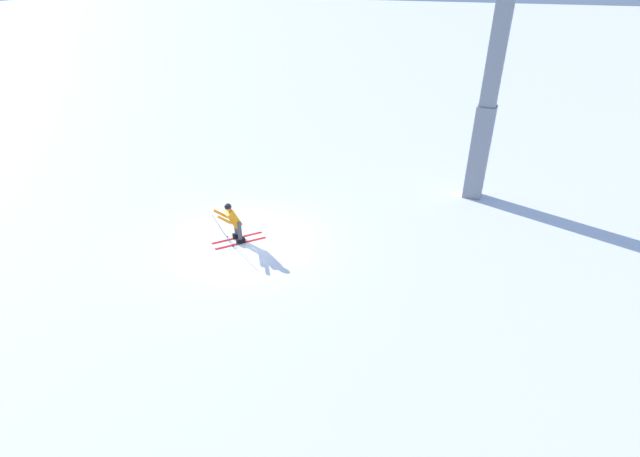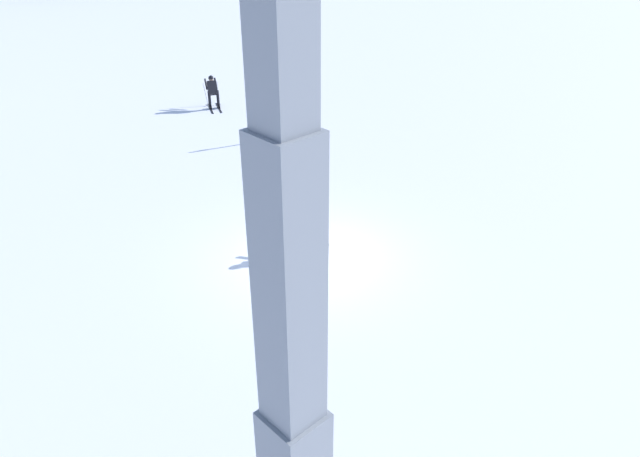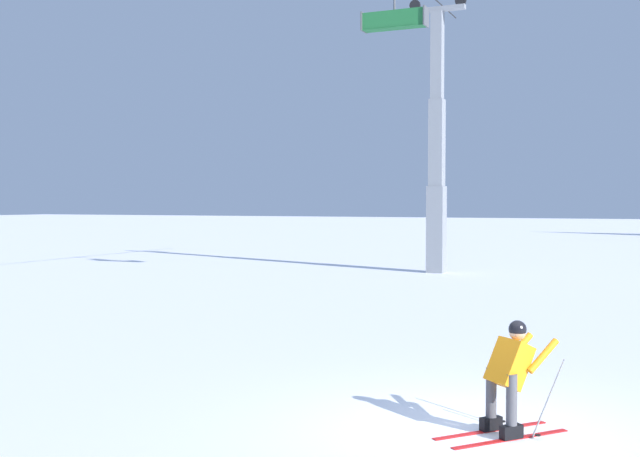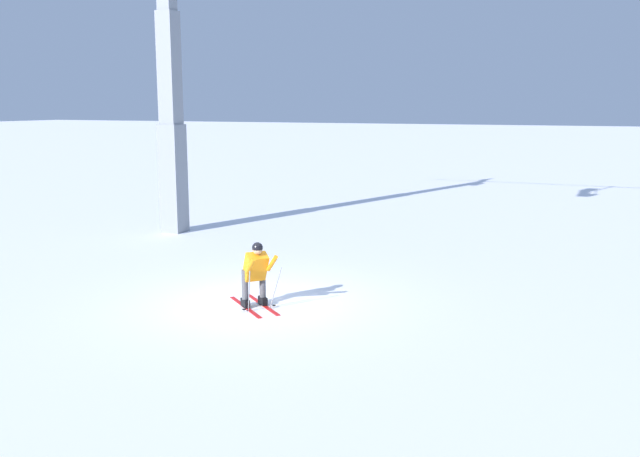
{
  "view_description": "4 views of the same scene",
  "coord_description": "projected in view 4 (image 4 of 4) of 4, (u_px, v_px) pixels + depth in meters",
  "views": [
    {
      "loc": [
        10.85,
        7.12,
        7.62
      ],
      "look_at": [
        0.08,
        2.52,
        1.09
      ],
      "focal_mm": 26.12,
      "sensor_mm": 36.0,
      "label": 1
    },
    {
      "loc": [
        -10.11,
        9.21,
        8.65
      ],
      "look_at": [
        -0.8,
        0.37,
        1.38
      ],
      "focal_mm": 32.75,
      "sensor_mm": 36.0,
      "label": 2
    },
    {
      "loc": [
        -9.27,
        -2.05,
        2.81
      ],
      "look_at": [
        0.83,
        2.41,
        2.44
      ],
      "focal_mm": 43.3,
      "sensor_mm": 36.0,
      "label": 3
    },
    {
      "loc": [
        6.79,
        -12.47,
        4.08
      ],
      "look_at": [
        0.94,
        0.99,
        1.47
      ],
      "focal_mm": 39.28,
      "sensor_mm": 36.0,
      "label": 4
    }
  ],
  "objects": [
    {
      "name": "ground_plane",
      "position": [
        260.0,
        302.0,
        14.64
      ],
      "size": [
        260.0,
        260.0,
        0.0
      ],
      "primitive_type": "plane",
      "color": "white"
    },
    {
      "name": "skier_carving_main",
      "position": [
        256.0,
        271.0,
        14.07
      ],
      "size": [
        1.58,
        1.45,
        1.48
      ],
      "color": "red",
      "rests_on": "ground_plane"
    },
    {
      "name": "lift_tower_near",
      "position": [
        170.0,
        86.0,
        21.85
      ],
      "size": [
        0.67,
        3.06,
        10.91
      ],
      "color": "gray",
      "rests_on": "ground_plane"
    }
  ]
}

